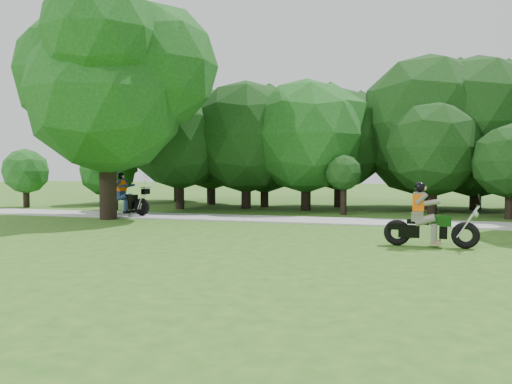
# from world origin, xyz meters

# --- Properties ---
(ground) EXTENTS (100.00, 100.00, 0.00)m
(ground) POSITION_xyz_m (0.00, 0.00, 0.00)
(ground) COLOR #285B1A
(ground) RESTS_ON ground
(walkway) EXTENTS (60.00, 2.20, 0.06)m
(walkway) POSITION_xyz_m (0.00, 8.00, 0.03)
(walkway) COLOR #A6A6A1
(walkway) RESTS_ON ground
(tree_line) EXTENTS (39.69, 11.06, 7.77)m
(tree_line) POSITION_xyz_m (2.47, 14.23, 3.61)
(tree_line) COLOR black
(tree_line) RESTS_ON ground
(big_tree_west) EXTENTS (8.64, 6.56, 9.96)m
(big_tree_west) POSITION_xyz_m (-10.54, 6.85, 5.76)
(big_tree_west) COLOR black
(big_tree_west) RESTS_ON ground
(chopper_motorcycle) EXTENTS (2.44, 0.65, 1.74)m
(chopper_motorcycle) POSITION_xyz_m (1.50, 2.61, 0.64)
(chopper_motorcycle) COLOR black
(chopper_motorcycle) RESTS_ON ground
(touring_motorcycle) EXTENTS (2.40, 0.96, 1.83)m
(touring_motorcycle) POSITION_xyz_m (-10.55, 7.77, 0.72)
(touring_motorcycle) COLOR black
(touring_motorcycle) RESTS_ON walkway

